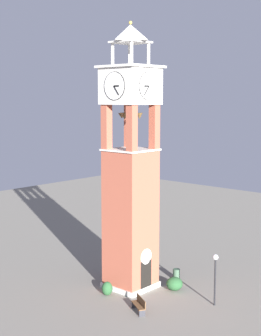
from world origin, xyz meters
name	(u,v)px	position (x,y,z in m)	size (l,w,h in m)	color
ground	(130,287)	(0.00, 0.00, 0.00)	(80.00, 80.00, 0.00)	gray
clock_tower	(131,180)	(0.00, 0.00, 7.79)	(3.50, 3.50, 18.63)	#9E4C38
park_bench	(139,305)	(-2.90, -3.37, 0.48)	(1.17, 1.61, 0.95)	brown
lamp_post	(215,270)	(1.22, -6.33, 2.42)	(0.36, 0.36, 3.44)	black
trash_bin	(176,274)	(3.41, -1.55, 0.40)	(0.52, 0.52, 0.80)	#38513D
shrub_near_entry	(107,288)	(-2.28, 0.11, 0.48)	(0.75, 0.75, 0.96)	#234C28
shrub_left_of_tower	(174,284)	(1.58, -2.77, 0.47)	(1.16, 1.16, 0.95)	#234C28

